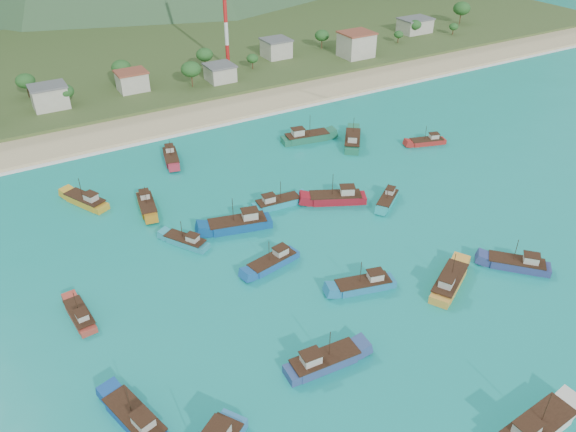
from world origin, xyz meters
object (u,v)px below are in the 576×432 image
boat_5 (306,138)px  boat_16 (517,264)px  boat_29 (239,224)px  boat_3 (147,205)px  boat_19 (427,142)px  boat_27 (324,362)px  boat_12 (80,316)px  boat_28 (277,203)px  boat_2 (336,198)px  boat_18 (171,158)px  boat_25 (535,429)px  boat_4 (86,201)px  boat_6 (186,242)px  boat_21 (273,262)px  boat_10 (449,283)px  boat_22 (136,420)px  boat_13 (364,285)px  boat_24 (352,141)px  boat_11 (388,200)px

boat_5 → boat_16: 62.22m
boat_29 → boat_3: bearing=53.0°
boat_19 → boat_27: (-61.43, -47.30, 0.22)m
boat_12 → boat_29: 33.71m
boat_28 → boat_2: bearing=72.0°
boat_3 → boat_18: 21.27m
boat_12 → boat_25: size_ratio=0.71×
boat_4 → boat_18: bearing=-1.9°
boat_6 → boat_29: boat_29 is taller
boat_16 → boat_19: (20.18, 45.49, -0.16)m
boat_18 → boat_21: 47.07m
boat_27 → boat_12: bearing=-130.9°
boat_16 → boat_10: bearing=127.8°
boat_6 → boat_28: boat_28 is taller
boat_25 → boat_22: bearing=-125.7°
boat_16 → boat_22: size_ratio=0.85×
boat_10 → boat_19: bearing=112.6°
boat_13 → boat_25: bearing=-162.8°
boat_4 → boat_24: 63.93m
boat_21 → boat_2: bearing=-71.9°
boat_13 → boat_18: boat_13 is taller
boat_2 → boat_16: 37.00m
boat_2 → boat_22: size_ratio=1.06×
boat_27 → boat_4: bearing=-159.5°
boat_3 → boat_27: (8.16, -52.93, 0.14)m
boat_18 → boat_19: boat_18 is taller
boat_25 → boat_27: (-16.54, 22.33, -0.13)m
boat_12 → boat_27: bearing=-49.8°
boat_18 → boat_27: size_ratio=0.91×
boat_16 → boat_4: bearing=92.2°
boat_12 → boat_24: boat_24 is taller
boat_2 → boat_28: size_ratio=1.18×
boat_21 → boat_29: (-0.11, 13.37, 0.25)m
boat_2 → boat_6: size_ratio=1.35×
boat_13 → boat_2: bearing=-10.2°
boat_13 → boat_27: boat_27 is taller
boat_5 → boat_3: bearing=-66.4°
boat_24 → boat_12: bearing=-120.3°
boat_11 → boat_16: (5.72, -28.51, 0.20)m
boat_11 → boat_24: size_ratio=0.74×
boat_29 → boat_27: bearing=-173.5°
boat_5 → boat_22: size_ratio=1.10×
boat_29 → boat_22: bearing=151.4°
boat_18 → boat_10: bearing=122.9°
boat_13 → boat_19: bearing=-37.3°
boat_25 → boat_28: 62.82m
boat_2 → boat_29: 21.74m
boat_2 → boat_13: size_ratio=1.14×
boat_4 → boat_21: size_ratio=1.05×
boat_5 → boat_25: bearing=-3.1°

